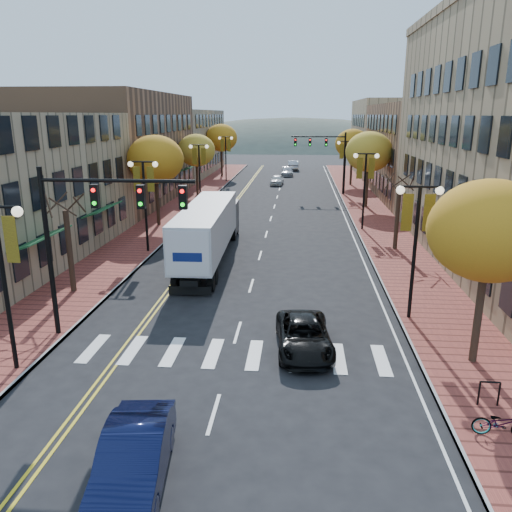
% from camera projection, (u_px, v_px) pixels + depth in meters
% --- Properties ---
extents(ground, '(200.00, 200.00, 0.00)m').
position_uv_depth(ground, '(223.00, 381.00, 17.32)').
color(ground, black).
rests_on(ground, ground).
extents(sidewalk_left, '(4.00, 85.00, 0.15)m').
position_uv_depth(sidewalk_left, '(183.00, 207.00, 49.19)').
color(sidewalk_left, brown).
rests_on(sidewalk_left, ground).
extents(sidewalk_right, '(4.00, 85.00, 0.15)m').
position_uv_depth(sidewalk_right, '(367.00, 210.00, 47.67)').
color(sidewalk_right, brown).
rests_on(sidewalk_right, ground).
extents(building_left_mid, '(12.00, 24.00, 11.00)m').
position_uv_depth(building_left_mid, '(112.00, 148.00, 51.73)').
color(building_left_mid, brown).
rests_on(building_left_mid, ground).
extents(building_left_far, '(12.00, 26.00, 9.50)m').
position_uv_depth(building_left_far, '(173.00, 142.00, 75.88)').
color(building_left_far, '#9E8966').
rests_on(building_left_far, ground).
extents(building_right_mid, '(15.00, 24.00, 10.00)m').
position_uv_depth(building_right_mid, '(447.00, 151.00, 54.62)').
color(building_right_mid, brown).
rests_on(building_right_mid, ground).
extents(building_right_far, '(15.00, 20.00, 11.00)m').
position_uv_depth(building_right_far, '(407.00, 137.00, 75.56)').
color(building_right_far, '#9E8966').
rests_on(building_right_far, ground).
extents(tree_left_a, '(0.28, 0.28, 4.20)m').
position_uv_depth(tree_left_a, '(70.00, 251.00, 25.12)').
color(tree_left_a, '#382619').
rests_on(tree_left_a, sidewalk_left).
extents(tree_left_b, '(4.48, 4.48, 7.21)m').
position_uv_depth(tree_left_b, '(155.00, 159.00, 39.57)').
color(tree_left_b, '#382619').
rests_on(tree_left_b, sidewalk_left).
extents(tree_left_c, '(4.16, 4.16, 6.69)m').
position_uv_depth(tree_left_c, '(196.00, 150.00, 55.01)').
color(tree_left_c, '#382619').
rests_on(tree_left_c, sidewalk_left).
extents(tree_left_d, '(4.61, 4.61, 7.42)m').
position_uv_depth(tree_left_d, '(221.00, 138.00, 72.10)').
color(tree_left_d, '#382619').
rests_on(tree_left_d, sidewalk_left).
extents(tree_right_a, '(4.16, 4.16, 6.69)m').
position_uv_depth(tree_right_a, '(489.00, 231.00, 17.09)').
color(tree_right_a, '#382619').
rests_on(tree_right_a, sidewalk_right).
extents(tree_right_b, '(0.28, 0.28, 4.20)m').
position_uv_depth(tree_right_b, '(397.00, 218.00, 33.19)').
color(tree_right_b, '#382619').
rests_on(tree_right_b, sidewalk_right).
extents(tree_right_c, '(4.48, 4.48, 7.21)m').
position_uv_depth(tree_right_c, '(369.00, 152.00, 47.64)').
color(tree_right_c, '#382619').
rests_on(tree_right_c, sidewalk_right).
extents(tree_right_d, '(4.35, 4.35, 7.00)m').
position_uv_depth(tree_right_d, '(352.00, 144.00, 63.01)').
color(tree_right_d, '#382619').
rests_on(tree_right_d, sidewalk_right).
extents(lamp_left_a, '(1.96, 0.36, 6.05)m').
position_uv_depth(lamp_left_a, '(1.00, 257.00, 16.77)').
color(lamp_left_a, black).
rests_on(lamp_left_a, ground).
extents(lamp_left_b, '(1.96, 0.36, 6.05)m').
position_uv_depth(lamp_left_b, '(144.00, 189.00, 32.10)').
color(lamp_left_b, black).
rests_on(lamp_left_b, ground).
extents(lamp_left_c, '(1.96, 0.36, 6.05)m').
position_uv_depth(lamp_left_c, '(199.00, 163.00, 49.34)').
color(lamp_left_c, black).
rests_on(lamp_left_c, ground).
extents(lamp_left_d, '(1.96, 0.36, 6.05)m').
position_uv_depth(lamp_left_d, '(226.00, 150.00, 66.58)').
color(lamp_left_d, black).
rests_on(lamp_left_d, ground).
extents(lamp_right_a, '(1.96, 0.36, 6.05)m').
position_uv_depth(lamp_right_a, '(417.00, 227.00, 21.26)').
color(lamp_right_a, black).
rests_on(lamp_right_a, ground).
extents(lamp_right_b, '(1.96, 0.36, 6.05)m').
position_uv_depth(lamp_right_b, '(365.00, 176.00, 38.50)').
color(lamp_right_b, black).
rests_on(lamp_right_b, ground).
extents(lamp_right_c, '(1.96, 0.36, 6.05)m').
position_uv_depth(lamp_right_c, '(345.00, 157.00, 55.74)').
color(lamp_right_c, black).
rests_on(lamp_right_c, ground).
extents(traffic_mast_near, '(6.10, 0.35, 7.00)m').
position_uv_depth(traffic_mast_near, '(93.00, 221.00, 19.30)').
color(traffic_mast_near, black).
rests_on(traffic_mast_near, ground).
extents(traffic_mast_far, '(6.10, 0.34, 7.00)m').
position_uv_depth(traffic_mast_far, '(327.00, 151.00, 55.74)').
color(traffic_mast_far, black).
rests_on(traffic_mast_far, ground).
extents(semi_truck, '(2.68, 14.59, 3.64)m').
position_uv_depth(semi_truck, '(210.00, 227.00, 31.22)').
color(semi_truck, black).
rests_on(semi_truck, ground).
extents(navy_sedan, '(2.06, 4.57, 1.46)m').
position_uv_depth(navy_sedan, '(134.00, 459.00, 12.28)').
color(navy_sedan, black).
rests_on(navy_sedan, ground).
extents(black_suv, '(2.42, 4.62, 1.24)m').
position_uv_depth(black_suv, '(304.00, 336.00, 19.37)').
color(black_suv, black).
rests_on(black_suv, ground).
extents(car_far_white, '(1.77, 3.92, 1.31)m').
position_uv_depth(car_far_white, '(277.00, 180.00, 65.02)').
color(car_far_white, silver).
rests_on(car_far_white, ground).
extents(car_far_silver, '(1.89, 4.43, 1.27)m').
position_uv_depth(car_far_silver, '(287.00, 172.00, 74.54)').
color(car_far_silver, '#98989F').
rests_on(car_far_silver, ground).
extents(car_far_oncoming, '(1.81, 4.85, 1.58)m').
position_uv_depth(car_far_oncoming, '(293.00, 165.00, 82.15)').
color(car_far_oncoming, '#B5B4BC').
rests_on(car_far_oncoming, ground).
extents(bicycle, '(1.64, 0.70, 0.84)m').
position_uv_depth(bicycle, '(502.00, 423.00, 13.99)').
color(bicycle, gray).
rests_on(bicycle, sidewalk_right).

